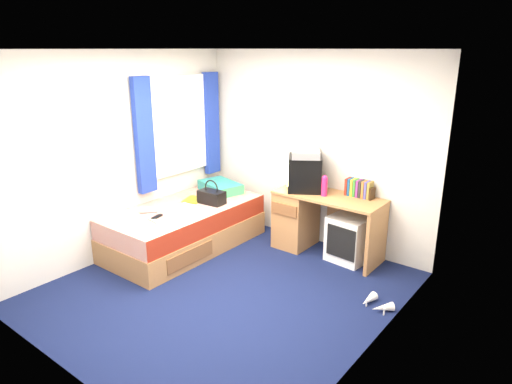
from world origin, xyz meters
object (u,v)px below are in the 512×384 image
Objects in this scene: pillow at (220,187)px; storage_cube at (350,238)px; picture_frame at (372,194)px; handbag at (212,197)px; water_bottle at (149,210)px; white_heels at (375,304)px; pink_water_bottle at (324,187)px; magazine at (193,200)px; vcr at (305,153)px; colour_swatch_fan at (155,221)px; aerosol_can at (324,185)px; towel at (185,211)px; desk at (309,217)px; crt_tv at (304,173)px; remote_control at (157,217)px; bed at (185,227)px.

storage_cube is (1.86, 0.20, -0.33)m from pillow.
handbag is at bearing -152.79° from picture_frame.
white_heels is at bearing 11.62° from water_bottle.
pink_water_bottle is at bearing 144.39° from white_heels.
magazine is 0.86× the size of white_heels.
vcr is 1.94m from colour_swatch_fan.
pillow is at bearing -167.02° from picture_frame.
aerosol_can reaches higher than towel.
white_heels is at bearing -13.35° from pillow.
crt_tv is (-0.08, 0.00, 0.55)m from desk.
towel is at bearing 73.91° from colour_swatch_fan.
pink_water_bottle is (-0.50, -0.22, 0.04)m from picture_frame.
aerosol_can is (0.26, 0.04, -0.11)m from crt_tv.
picture_frame is at bearing 118.76° from white_heels.
pillow is 1.32m from desk.
colour_swatch_fan is 0.67× the size of white_heels.
white_heels is (1.08, -0.84, -0.81)m from aerosol_can.
picture_frame is 1.34m from white_heels.
picture_frame is at bearing 26.89° from remote_control.
vcr is at bearing -172.43° from aerosol_can.
picture_frame is at bearing 11.70° from aerosol_can.
towel is at bearing -138.94° from storage_cube.
aerosol_can is 0.72× the size of magazine.
towel is 0.85× the size of white_heels.
aerosol_can is at bearing -178.95° from storage_cube.
water_bottle is (-2.14, -1.50, -0.24)m from picture_frame.
towel is at bearing -140.66° from picture_frame.
water_bottle is at bearing -139.92° from storage_cube.
remote_control is (-1.93, -1.55, -0.27)m from picture_frame.
storage_cube is 1.09m from white_heels.
white_heels is at bearing 1.88° from remote_control.
handbag is at bearing 58.19° from bed.
desk is 5.91× the size of colour_swatch_fan.
picture_frame is 0.70× the size of aerosol_can.
magazine is (-0.28, -0.05, -0.08)m from handbag.
storage_cube is at bearing 130.79° from white_heels.
bed is at bearing -149.18° from pink_water_bottle.
aerosol_can is 1.41m from handbag.
handbag is 1.06× the size of white_heels.
water_bottle is (-0.11, -1.15, -0.03)m from pillow.
picture_frame is at bearing 68.28° from crt_tv.
water_bottle is at bearing -112.72° from bed.
handbag is at bearing 175.93° from white_heels.
vcr is at bearing 50.18° from towel.
pink_water_bottle is 1.42m from handbag.
vcr is at bearing 29.46° from handbag.
white_heels is (0.69, -0.80, -0.23)m from storage_cube.
picture_frame reaches higher than pillow.
pink_water_bottle is 1.70m from magazine.
aerosol_can is at bearing 63.87° from vcr.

